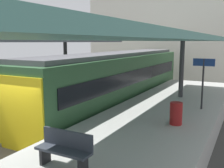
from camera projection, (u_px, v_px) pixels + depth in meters
ground_plane at (18, 155)px, 9.19m from camera, size 80.00×80.00×0.00m
platform_right at (115, 165)px, 7.36m from camera, size 4.40×28.00×1.00m
track_ballast at (18, 152)px, 9.17m from camera, size 3.20×28.00×0.20m
rail_near_side at (4, 144)px, 9.48m from camera, size 0.08×28.00×0.14m
rail_far_side at (33, 151)px, 8.81m from camera, size 0.08×28.00×0.14m
commuter_train at (117, 79)px, 15.62m from camera, size 2.78×15.61×3.10m
canopy_right at (136, 39)px, 8.02m from camera, size 4.18×21.00×3.13m
platform_bench at (65, 148)px, 6.10m from camera, size 1.40×0.41×0.86m
platform_sign at (203, 72)px, 11.25m from camera, size 0.90×0.08×2.21m
litter_bin at (176, 113)px, 9.30m from camera, size 0.44×0.44×0.80m
station_building_backdrop at (186, 25)px, 25.20m from camera, size 18.00×6.00×11.00m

